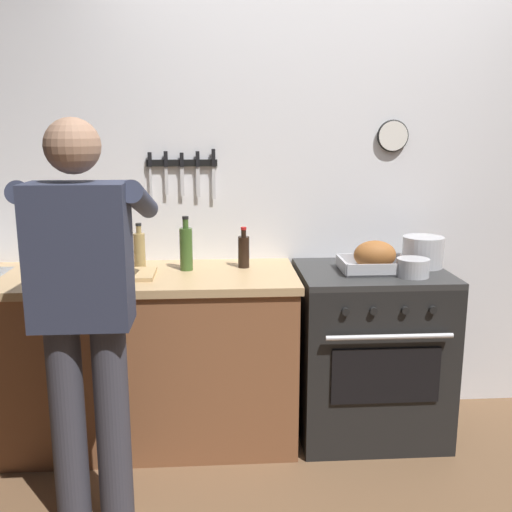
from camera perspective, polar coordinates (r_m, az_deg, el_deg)
The scene contains 12 objects.
wall_back at distance 3.32m, azimuth 6.33°, elevation 6.77°, with size 6.00×0.13×2.60m.
counter_block at distance 3.18m, azimuth -15.16°, elevation -9.50°, with size 2.03×0.65×0.90m.
stove at distance 3.22m, azimuth 11.01°, elevation -9.16°, with size 0.76×0.67×0.90m.
person_cook at distance 2.41m, azimuth -16.47°, elevation -4.23°, with size 0.51×0.63×1.66m.
roasting_pan at distance 3.05m, azimuth 11.52°, elevation -0.21°, with size 0.35×0.26×0.16m.
stock_pot at distance 3.21m, azimuth 15.99°, elevation 0.40°, with size 0.21×0.21×0.16m.
saucepan at distance 2.99m, azimuth 15.08°, elevation -1.09°, with size 0.16×0.16×0.09m.
cutting_board at distance 2.97m, azimuth -13.31°, elevation -1.78°, with size 0.36×0.24×0.02m, color tan.
bottle_wine_red at distance 3.15m, azimuth -17.49°, elevation 1.00°, with size 0.08×0.08×0.31m.
bottle_soy_sauce at distance 3.07m, azimuth -1.21°, elevation 0.51°, with size 0.06×0.06×0.22m.
bottle_vinegar at distance 3.12m, azimuth -11.31°, elevation 0.64°, with size 0.06×0.06×0.24m.
bottle_olive_oil at distance 3.02m, azimuth -6.84°, elevation 0.80°, with size 0.07×0.07×0.28m.
Camera 1 is at (-0.58, -1.91, 1.62)m, focal length 40.94 mm.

